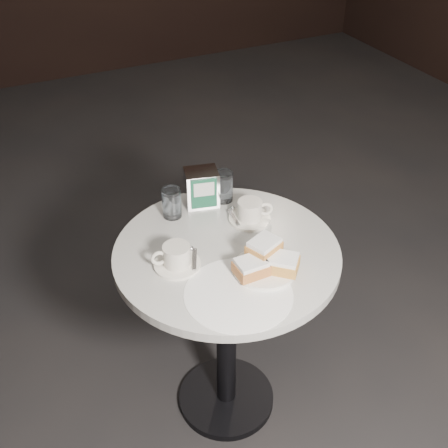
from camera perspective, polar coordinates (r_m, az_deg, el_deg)
ground at (r=2.27m, az=0.23°, el=-17.40°), size 7.00×7.00×0.00m
cafe_table at (r=1.85m, az=0.27°, el=-7.39°), size 0.70×0.70×0.74m
sugar_spill at (r=1.58m, az=1.46°, el=-7.09°), size 0.32×0.32×0.00m
beignet_plate at (r=1.63m, az=4.22°, el=-3.91°), size 0.23×0.23×0.09m
coffee_cup_left at (r=1.65m, az=-4.87°, el=-3.41°), size 0.16×0.16×0.07m
coffee_cup_right at (r=1.83m, az=2.68°, el=1.22°), size 0.18×0.18×0.07m
water_glass_left at (r=1.85m, az=-5.33°, el=2.12°), size 0.08×0.08×0.10m
water_glass_right at (r=1.92m, az=-0.09°, el=3.81°), size 0.09×0.09×0.11m
napkin_dispenser at (r=1.89m, az=-2.29°, el=3.72°), size 0.13×0.11×0.13m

